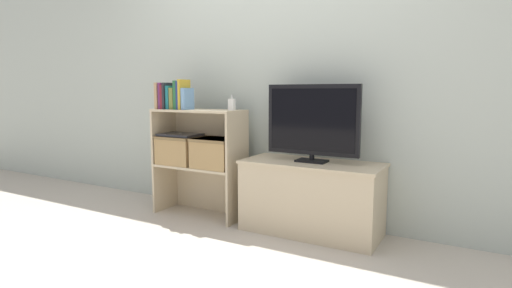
# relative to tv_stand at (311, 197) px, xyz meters

# --- Properties ---
(ground_plane) EXTENTS (16.00, 16.00, 0.00)m
(ground_plane) POSITION_rel_tv_stand_xyz_m (-0.44, -0.22, -0.27)
(ground_plane) COLOR #BCB2A3
(wall_back) EXTENTS (10.00, 0.05, 2.40)m
(wall_back) POSITION_rel_tv_stand_xyz_m (-0.44, 0.25, 0.93)
(wall_back) COLOR #B2BCB2
(wall_back) RESTS_ON ground_plane
(tv_stand) EXTENTS (1.03, 0.46, 0.54)m
(tv_stand) POSITION_rel_tv_stand_xyz_m (0.00, 0.00, 0.00)
(tv_stand) COLOR #CCB793
(tv_stand) RESTS_ON ground_plane
(tv) EXTENTS (0.70, 0.14, 0.57)m
(tv) POSITION_rel_tv_stand_xyz_m (0.00, -0.00, 0.57)
(tv) COLOR black
(tv) RESTS_ON tv_stand
(bookshelf_lower_tier) EXTENTS (0.78, 0.33, 0.43)m
(bookshelf_lower_tier) POSITION_rel_tv_stand_xyz_m (-0.99, 0.00, 0.01)
(bookshelf_lower_tier) COLOR #CCB793
(bookshelf_lower_tier) RESTS_ON ground_plane
(bookshelf_upper_tier) EXTENTS (0.78, 0.33, 0.47)m
(bookshelf_upper_tier) POSITION_rel_tv_stand_xyz_m (-0.99, 0.00, 0.46)
(bookshelf_upper_tier) COLOR #CCB793
(bookshelf_upper_tier) RESTS_ON bookshelf_lower_tier
(book_tan) EXTENTS (0.03, 0.15, 0.22)m
(book_tan) POSITION_rel_tv_stand_xyz_m (-1.34, -0.12, 0.75)
(book_tan) COLOR tan
(book_tan) RESTS_ON bookshelf_upper_tier
(book_plum) EXTENTS (0.02, 0.13, 0.22)m
(book_plum) POSITION_rel_tv_stand_xyz_m (-1.31, -0.12, 0.75)
(book_plum) COLOR #6B2D66
(book_plum) RESTS_ON bookshelf_upper_tier
(book_maroon) EXTENTS (0.03, 0.15, 0.21)m
(book_maroon) POSITION_rel_tv_stand_xyz_m (-1.28, -0.12, 0.74)
(book_maroon) COLOR maroon
(book_maroon) RESTS_ON bookshelf_upper_tier
(book_charcoal) EXTENTS (0.02, 0.16, 0.22)m
(book_charcoal) POSITION_rel_tv_stand_xyz_m (-1.25, -0.12, 0.75)
(book_charcoal) COLOR #232328
(book_charcoal) RESTS_ON bookshelf_upper_tier
(book_teal) EXTENTS (0.03, 0.13, 0.20)m
(book_teal) POSITION_rel_tv_stand_xyz_m (-1.22, -0.12, 0.73)
(book_teal) COLOR #1E7075
(book_teal) RESTS_ON bookshelf_upper_tier
(book_olive) EXTENTS (0.04, 0.13, 0.18)m
(book_olive) POSITION_rel_tv_stand_xyz_m (-1.18, -0.12, 0.72)
(book_olive) COLOR olive
(book_olive) RESTS_ON bookshelf_upper_tier
(book_forest) EXTENTS (0.03, 0.12, 0.24)m
(book_forest) POSITION_rel_tv_stand_xyz_m (-1.15, -0.12, 0.75)
(book_forest) COLOR #286638
(book_forest) RESTS_ON bookshelf_upper_tier
(book_navy) EXTENTS (0.02, 0.13, 0.23)m
(book_navy) POSITION_rel_tv_stand_xyz_m (-1.11, -0.12, 0.75)
(book_navy) COLOR navy
(book_navy) RESTS_ON bookshelf_upper_tier
(book_mustard) EXTENTS (0.02, 0.14, 0.25)m
(book_mustard) POSITION_rel_tv_stand_xyz_m (-1.09, -0.12, 0.76)
(book_mustard) COLOR gold
(book_mustard) RESTS_ON bookshelf_upper_tier
(book_skyblue) EXTENTS (0.04, 0.13, 0.18)m
(book_skyblue) POSITION_rel_tv_stand_xyz_m (-1.06, -0.12, 0.72)
(book_skyblue) COLOR #709ECC
(book_skyblue) RESTS_ON bookshelf_upper_tier
(baby_monitor) EXTENTS (0.05, 0.03, 0.12)m
(baby_monitor) POSITION_rel_tv_stand_xyz_m (-0.66, -0.06, 0.68)
(baby_monitor) COLOR white
(baby_monitor) RESTS_ON bookshelf_upper_tier
(storage_basket_left) EXTENTS (0.35, 0.29, 0.24)m
(storage_basket_left) POSITION_rel_tv_stand_xyz_m (-1.18, -0.07, 0.29)
(storage_basket_left) COLOR tan
(storage_basket_left) RESTS_ON bookshelf_lower_tier
(storage_basket_right) EXTENTS (0.35, 0.29, 0.24)m
(storage_basket_right) POSITION_rel_tv_stand_xyz_m (-0.81, -0.07, 0.29)
(storage_basket_right) COLOR tan
(storage_basket_right) RESTS_ON bookshelf_lower_tier
(laptop) EXTENTS (0.34, 0.24, 0.02)m
(laptop) POSITION_rel_tv_stand_xyz_m (-1.18, -0.07, 0.41)
(laptop) COLOR #2D2D33
(laptop) RESTS_ON storage_basket_left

